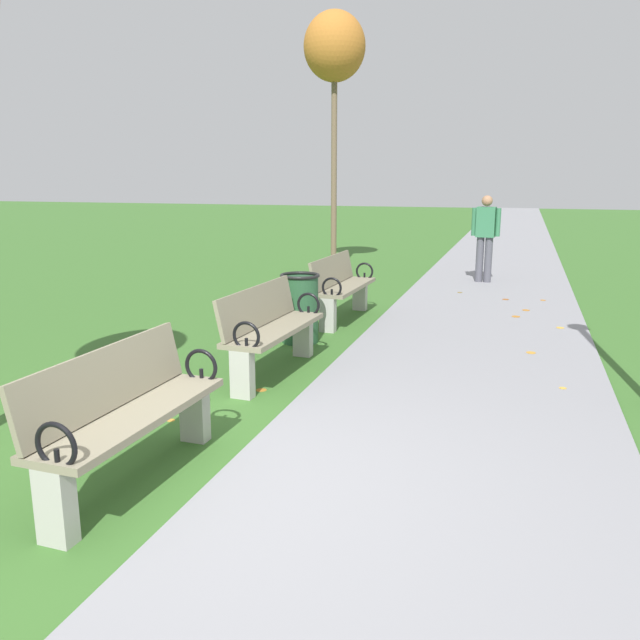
% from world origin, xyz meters
% --- Properties ---
extents(ground_plane, '(80.00, 80.00, 0.00)m').
position_xyz_m(ground_plane, '(0.00, 0.00, 0.00)').
color(ground_plane, '#386628').
extents(paved_walkway, '(2.77, 44.00, 0.02)m').
position_xyz_m(paved_walkway, '(1.38, 18.00, 0.01)').
color(paved_walkway, gray).
rests_on(paved_walkway, ground).
extents(park_bench_1, '(0.52, 1.61, 0.90)m').
position_xyz_m(park_bench_1, '(-0.50, -0.14, 0.49)').
color(park_bench_1, gray).
rests_on(park_bench_1, ground).
extents(park_bench_2, '(0.55, 1.62, 0.90)m').
position_xyz_m(park_bench_2, '(-0.50, 2.33, 0.49)').
color(park_bench_2, gray).
rests_on(park_bench_2, ground).
extents(park_bench_3, '(0.53, 1.62, 0.90)m').
position_xyz_m(park_bench_3, '(-0.50, 4.99, 0.49)').
color(park_bench_3, gray).
rests_on(park_bench_3, ground).
extents(tree_2, '(1.24, 1.24, 5.20)m').
position_xyz_m(tree_2, '(-1.97, 9.58, 4.45)').
color(tree_2, brown).
rests_on(tree_2, ground).
extents(pedestrian_walking, '(0.53, 0.25, 1.62)m').
position_xyz_m(pedestrian_walking, '(1.20, 8.89, 0.93)').
color(pedestrian_walking, '#4C4C56').
rests_on(pedestrian_walking, paved_walkway).
extents(trash_bin, '(0.48, 0.48, 0.84)m').
position_xyz_m(trash_bin, '(-0.65, 3.65, 0.42)').
color(trash_bin, '#234C2D').
rests_on(trash_bin, ground).
extents(scattered_leaves, '(4.56, 9.46, 0.02)m').
position_xyz_m(scattered_leaves, '(0.62, 3.37, 0.01)').
color(scattered_leaves, '#BC842D').
rests_on(scattered_leaves, ground).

